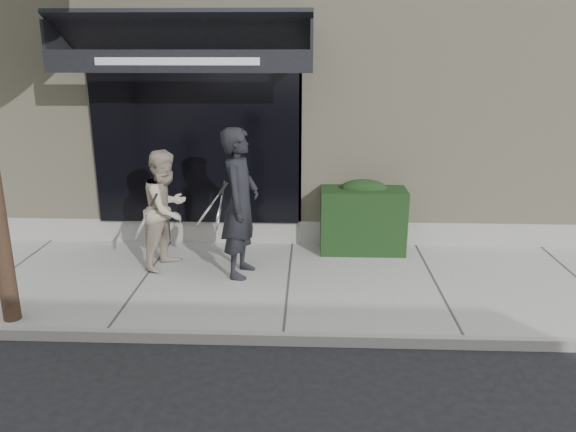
{
  "coord_description": "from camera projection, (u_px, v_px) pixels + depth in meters",
  "views": [
    {
      "loc": [
        0.28,
        -7.14,
        3.16
      ],
      "look_at": [
        -0.03,
        0.6,
        0.86
      ],
      "focal_mm": 35.0,
      "sensor_mm": 36.0,
      "label": 1
    }
  ],
  "objects": [
    {
      "name": "curb",
      "position": [
        283.0,
        339.0,
        6.25
      ],
      "size": [
        20.0,
        0.1,
        0.14
      ],
      "primitive_type": "cube",
      "color": "gray",
      "rests_on": "ground"
    },
    {
      "name": "ground",
      "position": [
        289.0,
        288.0,
        7.75
      ],
      "size": [
        80.0,
        80.0,
        0.0
      ],
      "primitive_type": "plane",
      "color": "black",
      "rests_on": "ground"
    },
    {
      "name": "hedge",
      "position": [
        363.0,
        217.0,
        8.72
      ],
      "size": [
        1.3,
        0.7,
        1.14
      ],
      "color": "black",
      "rests_on": "sidewalk"
    },
    {
      "name": "building_facade",
      "position": [
        298.0,
        71.0,
        11.72
      ],
      "size": [
        14.3,
        8.04,
        5.64
      ],
      "color": "tan",
      "rests_on": "ground"
    },
    {
      "name": "pedestrian_back",
      "position": [
        167.0,
        209.0,
        7.98
      ],
      "size": [
        0.91,
        1.02,
        1.71
      ],
      "color": "#B1A28E",
      "rests_on": "sidewalk"
    },
    {
      "name": "sidewalk",
      "position": [
        289.0,
        284.0,
        7.73
      ],
      "size": [
        20.0,
        3.0,
        0.12
      ],
      "primitive_type": "cube",
      "color": "gray",
      "rests_on": "ground"
    },
    {
      "name": "pedestrian_front",
      "position": [
        240.0,
        203.0,
        7.63
      ],
      "size": [
        0.83,
        0.9,
        2.07
      ],
      "color": "black",
      "rests_on": "sidewalk"
    }
  ]
}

